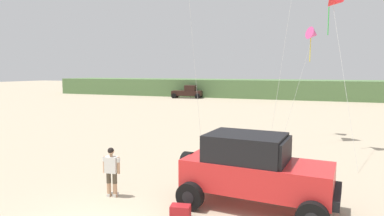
{
  "coord_description": "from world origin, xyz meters",
  "views": [
    {
      "loc": [
        5.33,
        -6.72,
        4.17
      ],
      "look_at": [
        1.28,
        3.92,
        2.92
      ],
      "focal_mm": 31.58,
      "sensor_mm": 36.0,
      "label": 1
    }
  ],
  "objects_px": {
    "person_watching": "(111,169)",
    "kite_white_parafoil": "(332,2)",
    "jeep": "(254,169)",
    "cooler_box": "(180,212)",
    "kite_blue_swept": "(313,34)",
    "distant_pickup": "(188,92)"
  },
  "relations": [
    {
      "from": "jeep",
      "to": "cooler_box",
      "type": "bearing_deg",
      "value": -139.21
    },
    {
      "from": "cooler_box",
      "to": "distant_pickup",
      "type": "height_order",
      "value": "distant_pickup"
    },
    {
      "from": "person_watching",
      "to": "distant_pickup",
      "type": "relative_size",
      "value": 0.34
    },
    {
      "from": "person_watching",
      "to": "cooler_box",
      "type": "bearing_deg",
      "value": -14.79
    },
    {
      "from": "jeep",
      "to": "person_watching",
      "type": "distance_m",
      "value": 4.66
    },
    {
      "from": "jeep",
      "to": "kite_blue_swept",
      "type": "distance_m",
      "value": 14.34
    },
    {
      "from": "jeep",
      "to": "person_watching",
      "type": "xyz_separation_m",
      "value": [
        -4.58,
        -0.81,
        -0.26
      ]
    },
    {
      "from": "jeep",
      "to": "kite_blue_swept",
      "type": "relative_size",
      "value": 0.7
    },
    {
      "from": "jeep",
      "to": "kite_white_parafoil",
      "type": "distance_m",
      "value": 11.53
    },
    {
      "from": "distant_pickup",
      "to": "kite_white_parafoil",
      "type": "distance_m",
      "value": 35.87
    },
    {
      "from": "person_watching",
      "to": "kite_white_parafoil",
      "type": "relative_size",
      "value": 0.2
    },
    {
      "from": "cooler_box",
      "to": "kite_white_parafoil",
      "type": "distance_m",
      "value": 13.76
    },
    {
      "from": "person_watching",
      "to": "kite_blue_swept",
      "type": "relative_size",
      "value": 0.24
    },
    {
      "from": "jeep",
      "to": "kite_white_parafoil",
      "type": "height_order",
      "value": "kite_white_parafoil"
    },
    {
      "from": "cooler_box",
      "to": "kite_white_parafoil",
      "type": "height_order",
      "value": "kite_white_parafoil"
    },
    {
      "from": "cooler_box",
      "to": "distant_pickup",
      "type": "distance_m",
      "value": 43.0
    },
    {
      "from": "jeep",
      "to": "cooler_box",
      "type": "height_order",
      "value": "jeep"
    },
    {
      "from": "kite_white_parafoil",
      "to": "kite_blue_swept",
      "type": "distance_m",
      "value": 4.3
    },
    {
      "from": "jeep",
      "to": "person_watching",
      "type": "height_order",
      "value": "jeep"
    },
    {
      "from": "distant_pickup",
      "to": "kite_blue_swept",
      "type": "bearing_deg",
      "value": -53.62
    },
    {
      "from": "cooler_box",
      "to": "kite_blue_swept",
      "type": "relative_size",
      "value": 0.08
    },
    {
      "from": "kite_blue_swept",
      "to": "person_watching",
      "type": "bearing_deg",
      "value": -112.45
    }
  ]
}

